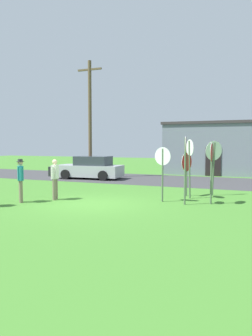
# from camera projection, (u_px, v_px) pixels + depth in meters

# --- Properties ---
(ground_plane) EXTENTS (80.00, 80.00, 0.00)m
(ground_plane) POSITION_uv_depth(u_px,v_px,m) (90.00, 204.00, 12.93)
(ground_plane) COLOR #3D7528
(street_asphalt) EXTENTS (60.00, 6.40, 0.01)m
(street_asphalt) POSITION_uv_depth(u_px,v_px,m) (160.00, 180.00, 21.54)
(street_asphalt) COLOR #38383A
(street_asphalt) RESTS_ON ground
(building_background) EXTENTS (7.86, 5.20, 3.98)m
(building_background) POSITION_uv_depth(u_px,v_px,m) (218.00, 148.00, 26.13)
(building_background) COLOR slate
(building_background) RESTS_ON ground
(utility_pole) EXTENTS (1.80, 0.24, 7.97)m
(utility_pole) POSITION_uv_depth(u_px,v_px,m) (90.00, 117.00, 22.84)
(utility_pole) COLOR brown
(utility_pole) RESTS_ON ground
(parked_car_on_street) EXTENTS (4.42, 2.25, 1.51)m
(parked_car_on_street) POSITION_uv_depth(u_px,v_px,m) (91.00, 168.00, 22.22)
(parked_car_on_street) COLOR #A5A8AD
(parked_car_on_street) RESTS_ON ground
(stop_sign_tallest) EXTENTS (0.71, 0.20, 2.20)m
(stop_sign_tallest) POSITION_uv_depth(u_px,v_px,m) (163.00, 165.00, 13.36)
(stop_sign_tallest) COLOR #51664C
(stop_sign_tallest) RESTS_ON ground
(stop_sign_nearest) EXTENTS (0.07, 0.77, 2.39)m
(stop_sign_nearest) POSITION_uv_depth(u_px,v_px,m) (212.00, 162.00, 12.82)
(stop_sign_nearest) COLOR #51664C
(stop_sign_nearest) RESTS_ON ground
(stop_sign_center_cluster) EXTENTS (0.17, 0.63, 2.63)m
(stop_sign_center_cluster) POSITION_uv_depth(u_px,v_px,m) (185.00, 159.00, 12.68)
(stop_sign_center_cluster) COLOR #51664C
(stop_sign_center_cluster) RESTS_ON ground
(stop_sign_far_back) EXTENTS (0.66, 0.66, 2.47)m
(stop_sign_far_back) POSITION_uv_depth(u_px,v_px,m) (214.00, 158.00, 14.94)
(stop_sign_far_back) COLOR #51664C
(stop_sign_far_back) RESTS_ON ground
(stop_sign_rear_right) EXTENTS (0.44, 0.58, 2.53)m
(stop_sign_rear_right) POSITION_uv_depth(u_px,v_px,m) (190.00, 159.00, 14.13)
(stop_sign_rear_right) COLOR #51664C
(stop_sign_rear_right) RESTS_ON ground
(stop_sign_low_front) EXTENTS (0.28, 0.85, 1.97)m
(stop_sign_low_front) POSITION_uv_depth(u_px,v_px,m) (187.00, 166.00, 14.83)
(stop_sign_low_front) COLOR #51664C
(stop_sign_low_front) RESTS_ON ground
(person_in_teal) EXTENTS (0.41, 0.56, 1.69)m
(person_in_teal) POSITION_uv_depth(u_px,v_px,m) (54.00, 176.00, 13.87)
(person_in_teal) COLOR #7A6B56
(person_in_teal) RESTS_ON ground
(person_holding_notes) EXTENTS (0.42, 0.44, 1.74)m
(person_holding_notes) POSITION_uv_depth(u_px,v_px,m) (21.00, 178.00, 13.25)
(person_holding_notes) COLOR #7A6B56
(person_holding_notes) RESTS_ON ground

